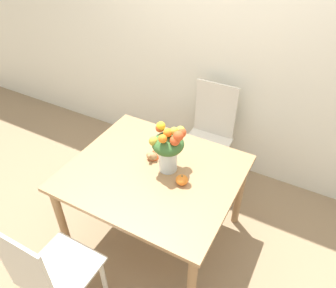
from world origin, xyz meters
The scene contains 8 objects.
ground_plane centered at (0.00, 0.00, 0.00)m, with size 12.00×12.00×0.00m, color #8E7556.
wall_back centered at (0.00, 1.20, 1.35)m, with size 8.00×0.06×2.70m.
dining_table centered at (0.00, 0.00, 0.65)m, with size 1.21×1.05×0.74m.
flower_vase centered at (0.08, 0.08, 0.94)m, with size 0.24×0.26×0.37m.
pumpkin centered at (0.24, -0.01, 0.77)m, with size 0.09×0.09×0.08m.
turkey_figurine centered at (-0.08, 0.12, 0.77)m, with size 0.09×0.12×0.07m.
dining_chair_near_window centered at (0.07, 0.91, 0.50)m, with size 0.43×0.43×0.99m.
dining_chair_far_side centered at (-0.22, -0.87, 0.50)m, with size 0.42×0.42×0.99m.
Camera 1 is at (0.93, -1.47, 2.36)m, focal length 35.00 mm.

